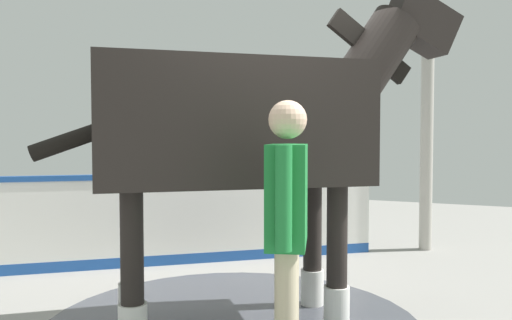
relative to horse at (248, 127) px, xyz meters
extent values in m
cube|color=gray|center=(0.19, 0.22, -1.55)|extent=(16.00, 16.00, 0.02)
cube|color=white|center=(1.45, 1.34, -1.04)|extent=(2.82, 3.45, 0.99)
cube|color=#1E4C99|center=(1.45, 1.34, -0.52)|extent=(2.84, 3.47, 0.06)
cube|color=#1E4C99|center=(1.45, 1.34, -1.48)|extent=(2.82, 3.46, 0.12)
cylinder|color=#B7B2A8|center=(3.27, -1.03, -0.17)|extent=(0.16, 0.16, 2.73)
cube|color=black|center=(-0.08, 0.10, 0.03)|extent=(1.99, 2.15, 0.93)
cylinder|color=black|center=(0.60, -0.34, -0.99)|extent=(0.16, 0.16, 1.10)
cylinder|color=silver|center=(0.60, -0.34, -1.38)|extent=(0.20, 0.20, 0.31)
cylinder|color=black|center=(0.21, -0.66, -0.99)|extent=(0.16, 0.16, 1.10)
cylinder|color=silver|center=(0.21, -0.66, -1.38)|extent=(0.20, 0.20, 0.31)
cylinder|color=black|center=(-0.36, 0.85, -0.99)|extent=(0.16, 0.16, 1.10)
cylinder|color=silver|center=(-0.36, 0.85, -1.38)|extent=(0.20, 0.20, 0.31)
cylinder|color=black|center=(-0.76, 0.53, -0.99)|extent=(0.16, 0.16, 1.10)
cylinder|color=black|center=(0.65, -0.80, 0.53)|extent=(0.86, 0.92, 0.96)
cube|color=black|center=(0.65, -0.80, 0.67)|extent=(0.52, 0.62, 0.59)
cube|color=black|center=(0.95, -1.17, 0.89)|extent=(0.63, 0.68, 0.56)
cylinder|color=black|center=(-0.78, 0.96, -0.07)|extent=(0.53, 0.62, 0.35)
cylinder|color=#C6B793|center=(-0.92, -0.66, -0.96)|extent=(0.13, 0.13, 0.50)
cylinder|color=#C6B793|center=(-0.71, -0.60, -0.96)|extent=(0.13, 0.13, 0.50)
cube|color=#1E7F38|center=(-0.81, -0.63, -0.41)|extent=(0.53, 0.35, 0.59)
cylinder|color=#1E7F38|center=(-1.09, -0.71, -0.40)|extent=(0.09, 0.09, 0.56)
cylinder|color=#1E7F38|center=(-0.53, -0.54, -0.40)|extent=(0.09, 0.09, 0.56)
sphere|color=beige|center=(-0.81, -0.63, 0.02)|extent=(0.22, 0.22, 0.22)
camera|label=1|loc=(-3.54, -1.63, -0.08)|focal=35.14mm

